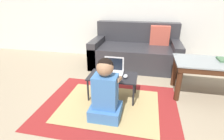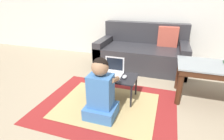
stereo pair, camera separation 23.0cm
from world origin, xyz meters
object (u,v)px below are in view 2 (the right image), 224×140
couch (142,52)px  person_seated (101,92)px  computer_mouse (125,77)px  coffee_table (221,72)px  laptop_desk (112,78)px  laptop (113,72)px

couch → person_seated: (-0.18, -1.72, 0.04)m
couch → computer_mouse: couch is taller
coffee_table → computer_mouse: 1.19m
coffee_table → computer_mouse: bearing=-163.2°
coffee_table → laptop_desk: (-1.30, -0.33, -0.13)m
coffee_table → laptop: laptop is taller
coffee_table → computer_mouse: coffee_table is taller
laptop_desk → laptop: size_ratio=2.43×
couch → coffee_table: 1.48m
couch → computer_mouse: 1.31m
coffee_table → person_seated: size_ratio=1.44×
couch → laptop_desk: couch is taller
person_seated → couch: bearing=83.9°
person_seated → computer_mouse: bearing=68.7°
laptop_desk → person_seated: bearing=-88.9°
coffee_table → laptop_desk: coffee_table is taller
laptop → computer_mouse: size_ratio=2.67×
coffee_table → laptop: 1.34m
coffee_table → computer_mouse: size_ratio=10.49×
couch → coffee_table: size_ratio=1.60×
laptop → computer_mouse: 0.18m
laptop_desk → person_seated: person_seated is taller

